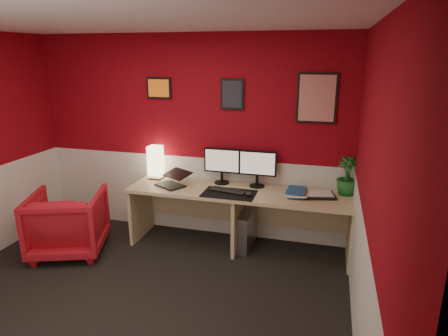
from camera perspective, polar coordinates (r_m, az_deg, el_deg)
ground at (r=3.93m, az=-13.98°, el=-19.15°), size 4.00×3.50×0.01m
ceiling at (r=3.24m, az=-17.16°, el=20.11°), size 4.00×3.50×0.01m
wall_back at (r=4.91m, az=-5.10°, el=4.47°), size 4.00×0.01×2.50m
wall_right at (r=2.94m, az=20.62°, el=-4.58°), size 0.01×3.50×2.50m
wainscot_back at (r=5.11m, az=-4.91°, el=-3.81°), size 4.00×0.01×1.00m
wainscot_right at (r=3.27m, az=19.18°, el=-16.97°), size 0.01×3.50×1.00m
desk at (r=4.66m, az=2.13°, el=-7.56°), size 2.60×0.65×0.73m
shoji_lamp at (r=4.99m, az=-9.96°, el=0.71°), size 0.16×0.16×0.40m
laptop at (r=4.68m, az=-7.89°, el=-1.37°), size 0.40×0.36×0.22m
monitor_left at (r=4.70m, az=-0.31°, el=1.13°), size 0.45×0.06×0.58m
monitor_right at (r=4.60m, az=4.91°, el=0.72°), size 0.45×0.06×0.58m
desk_mat at (r=4.42m, az=0.75°, el=-3.75°), size 0.60×0.38×0.01m
keyboard at (r=4.48m, az=0.58°, el=-3.34°), size 0.44×0.22×0.02m
mouse at (r=4.35m, az=3.56°, el=-3.88°), size 0.08×0.11×0.03m
book_bottom at (r=4.42m, az=9.14°, el=-3.82°), size 0.25×0.31×0.03m
book_middle at (r=4.42m, az=9.24°, el=-3.48°), size 0.23×0.31×0.02m
book_top at (r=4.42m, az=9.18°, el=-3.14°), size 0.22×0.29×0.03m
zen_tray at (r=4.46m, az=13.63°, el=-3.89°), size 0.40×0.32×0.03m
potted_plant at (r=4.55m, az=17.61°, el=-1.14°), size 0.26×0.26×0.43m
pc_tower at (r=4.73m, az=2.87°, el=-9.04°), size 0.22×0.46×0.45m
armchair at (r=4.92m, az=-21.83°, el=-7.39°), size 1.02×1.03×0.74m
art_left at (r=4.95m, az=-9.49°, el=11.44°), size 0.32×0.02×0.26m
art_center at (r=4.65m, az=1.21°, el=10.74°), size 0.28×0.02×0.36m
art_right at (r=4.51m, az=13.43°, el=9.90°), size 0.44×0.02×0.56m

